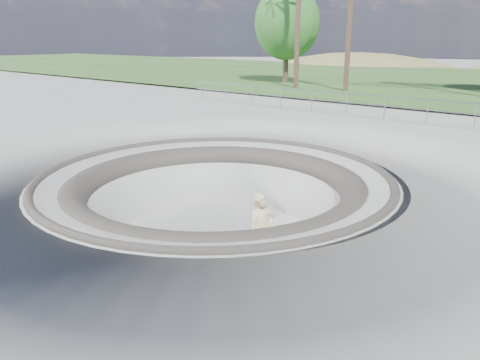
# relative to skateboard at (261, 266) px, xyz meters

# --- Properties ---
(ground) EXTENTS (180.00, 180.00, 0.00)m
(ground) POSITION_rel_skateboard_xyz_m (-2.27, 0.77, 1.84)
(ground) COLOR #A4A49F
(ground) RESTS_ON ground
(skate_bowl) EXTENTS (14.00, 14.00, 4.10)m
(skate_bowl) POSITION_rel_skateboard_xyz_m (-2.27, 0.77, 0.01)
(skate_bowl) COLOR #A4A49F
(skate_bowl) RESTS_ON ground
(safety_railing) EXTENTS (25.00, 0.06, 1.03)m
(safety_railing) POSITION_rel_skateboard_xyz_m (-2.27, 12.77, 2.53)
(safety_railing) COLOR gray
(safety_railing) RESTS_ON ground
(skateboard) EXTENTS (0.78, 0.42, 0.08)m
(skateboard) POSITION_rel_skateboard_xyz_m (0.00, 0.00, 0.00)
(skateboard) COLOR brown
(skateboard) RESTS_ON ground
(skater) EXTENTS (0.67, 0.82, 1.95)m
(skater) POSITION_rel_skateboard_xyz_m (-0.00, 0.00, 0.99)
(skater) COLOR beige
(skater) RESTS_ON skateboard
(bushy_tree_left) EXTENTS (5.33, 4.85, 7.69)m
(bushy_tree_left) POSITION_rel_skateboard_xyz_m (-15.48, 23.85, 6.78)
(bushy_tree_left) COLOR brown
(bushy_tree_left) RESTS_ON ground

